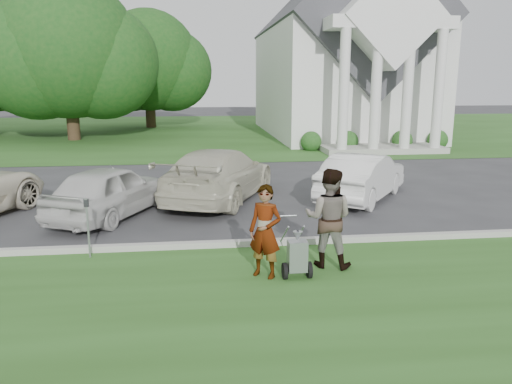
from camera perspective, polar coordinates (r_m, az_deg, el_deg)
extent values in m
plane|color=#333335|center=(10.57, -3.86, -7.31)|extent=(120.00, 120.00, 0.00)
cube|color=#274C1A|center=(7.82, -2.66, -14.76)|extent=(80.00, 7.00, 0.01)
cube|color=#274C1A|center=(37.11, -6.07, 7.01)|extent=(80.00, 30.00, 0.01)
cube|color=#9E9E93|center=(11.07, -4.01, -5.98)|extent=(80.00, 0.18, 0.15)
cube|color=white|center=(35.23, 9.02, 12.32)|extent=(9.00, 16.00, 7.00)
cube|color=#38383D|center=(35.39, 9.22, 18.00)|extent=(9.19, 17.00, 9.19)
cube|color=#9E9E93|center=(26.71, 14.10, 4.83)|extent=(6.20, 2.60, 0.30)
cylinder|color=white|center=(24.77, 9.99, 11.06)|extent=(0.50, 0.50, 6.00)
cylinder|color=white|center=(25.27, 13.53, 10.93)|extent=(0.50, 0.50, 6.00)
cylinder|color=white|center=(25.86, 16.92, 10.77)|extent=(0.50, 0.50, 6.00)
cylinder|color=white|center=(26.54, 20.14, 10.59)|extent=(0.50, 0.50, 6.00)
cube|color=white|center=(26.43, 15.01, 18.09)|extent=(6.20, 2.00, 0.60)
cube|color=white|center=(26.46, 15.05, 18.73)|extent=(5.09, 2.20, 5.09)
sphere|color=#1E4C19|center=(26.50, 6.32, 5.73)|extent=(1.10, 1.10, 1.10)
sphere|color=#1E4C19|center=(27.03, 10.47, 5.73)|extent=(1.10, 1.10, 1.10)
sphere|color=#1E4C19|center=(28.06, 16.36, 5.68)|extent=(1.10, 1.10, 1.10)
sphere|color=#1E4C19|center=(28.90, 20.03, 5.62)|extent=(1.10, 1.10, 1.10)
cylinder|color=#332316|center=(32.87, -20.24, 8.38)|extent=(0.76, 0.76, 3.20)
sphere|color=#164816|center=(32.86, -20.77, 15.18)|extent=(8.40, 8.40, 8.40)
sphere|color=#164816|center=(32.74, -17.22, 13.96)|extent=(6.89, 6.89, 6.89)
sphere|color=#164816|center=(32.97, -23.73, 13.83)|extent=(7.22, 7.22, 7.22)
sphere|color=#164816|center=(37.08, -25.58, 13.93)|extent=(7.54, 7.54, 7.54)
cylinder|color=#332316|center=(40.14, -11.98, 9.37)|extent=(0.76, 0.76, 3.00)
sphere|color=#164816|center=(40.11, -12.22, 14.49)|extent=(7.60, 7.60, 7.60)
sphere|color=#164816|center=(40.28, -9.64, 13.51)|extent=(6.23, 6.23, 6.23)
sphere|color=#164816|center=(39.96, -14.45, 13.57)|extent=(6.54, 6.54, 6.54)
cylinder|color=black|center=(9.35, 3.31, -9.01)|extent=(0.08, 0.32, 0.31)
cylinder|color=black|center=(9.44, 6.09, -8.83)|extent=(0.08, 0.32, 0.31)
cylinder|color=#2D2D33|center=(9.39, 4.71, -8.92)|extent=(0.53, 0.05, 0.04)
cube|color=#999CA1|center=(9.29, 4.74, -7.27)|extent=(0.35, 0.29, 0.58)
cone|color=#999CA1|center=(9.17, 4.78, -5.02)|extent=(0.18, 0.18, 0.17)
cylinder|color=#2D2D33|center=(9.14, 4.79, -4.52)|extent=(0.04, 0.04, 0.06)
cylinder|color=#999CA1|center=(9.65, 3.27, -4.86)|extent=(0.04, 0.77, 0.55)
cylinder|color=#999CA1|center=(9.71, 4.98, -4.78)|extent=(0.04, 0.77, 0.55)
cylinder|color=#999CA1|center=(9.96, 3.70, -2.72)|extent=(0.34, 0.04, 0.03)
imported|color=#999999|center=(9.20, 1.05, -4.62)|extent=(0.76, 0.70, 1.75)
imported|color=#999999|center=(9.80, 8.29, -3.04)|extent=(1.16, 1.05, 1.95)
cylinder|color=#999CA1|center=(10.83, -18.61, -4.41)|extent=(0.04, 0.04, 1.11)
cube|color=#2D2D33|center=(10.67, -18.84, -1.19)|extent=(0.09, 0.06, 0.17)
cylinder|color=#999CA1|center=(10.65, -18.87, -0.75)|extent=(0.08, 0.08, 0.03)
imported|color=silver|center=(13.92, -16.34, 0.14)|extent=(3.27, 4.51, 1.43)
imported|color=beige|center=(15.31, -4.23, 2.03)|extent=(4.14, 5.91, 1.59)
imported|color=silver|center=(15.68, 12.05, 1.76)|extent=(3.82, 4.41, 1.44)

